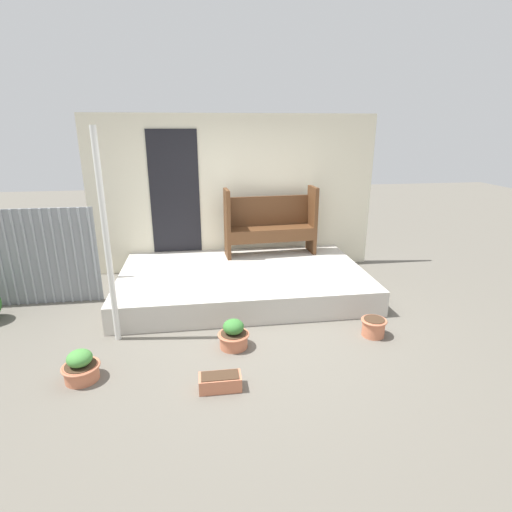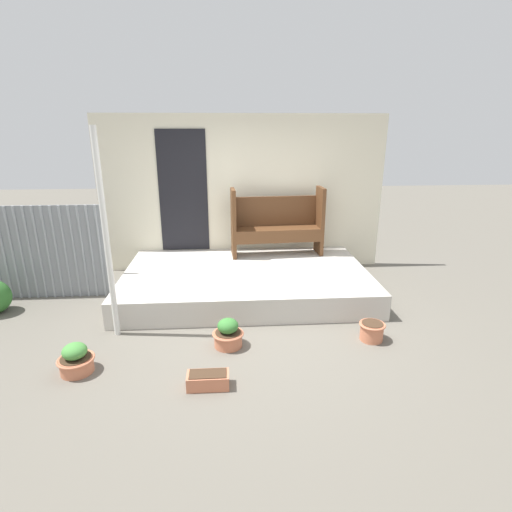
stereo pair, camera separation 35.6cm
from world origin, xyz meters
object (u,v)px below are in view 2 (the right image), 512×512
(bench, at_px, (277,222))
(planter_box_rect, at_px, (208,380))
(support_post, at_px, (106,238))
(flower_pot_left, at_px, (76,360))
(flower_pot_right, at_px, (372,330))
(flower_pot_middle, at_px, (228,334))

(bench, distance_m, planter_box_rect, 3.33)
(support_post, distance_m, flower_pot_left, 1.33)
(bench, distance_m, flower_pot_left, 3.69)
(flower_pot_left, xyz_separation_m, flower_pot_right, (3.23, 0.43, -0.02))
(flower_pot_right, bearing_deg, bench, 110.60)
(flower_pot_right, height_order, planter_box_rect, flower_pot_right)
(support_post, distance_m, bench, 2.93)
(support_post, relative_size, flower_pot_left, 6.54)
(bench, height_order, flower_pot_middle, bench)
(support_post, xyz_separation_m, planter_box_rect, (1.15, -1.11, -1.13))
(flower_pot_right, bearing_deg, flower_pot_middle, -179.16)
(support_post, bearing_deg, planter_box_rect, -44.20)
(support_post, xyz_separation_m, flower_pot_right, (3.02, -0.35, -1.09))
(support_post, height_order, bench, support_post)
(planter_box_rect, bearing_deg, flower_pot_middle, 75.26)
(flower_pot_left, distance_m, flower_pot_right, 3.26)
(bench, bearing_deg, flower_pot_left, -134.60)
(support_post, height_order, flower_pot_left, support_post)
(bench, xyz_separation_m, flower_pot_right, (0.86, -2.29, -0.79))
(support_post, relative_size, flower_pot_right, 7.89)
(support_post, xyz_separation_m, flower_pot_middle, (1.34, -0.37, -1.06))
(flower_pot_right, xyz_separation_m, planter_box_rect, (-1.88, -0.77, -0.05))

